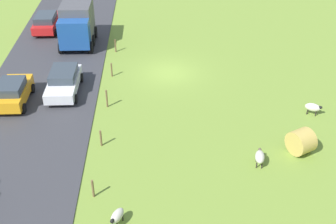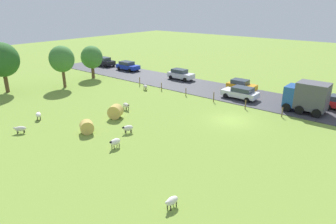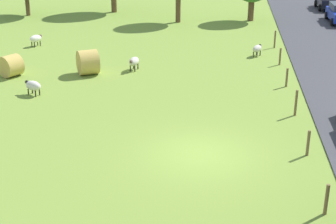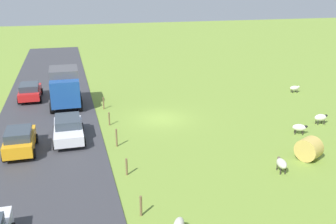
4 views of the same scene
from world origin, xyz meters
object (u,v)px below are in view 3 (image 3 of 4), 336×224
sheep_2 (33,86)px  sheep_1 (257,49)px  sheep_5 (36,39)px  hay_bale_1 (11,66)px  sheep_0 (134,62)px  hay_bale_0 (88,62)px  car_3 (329,0)px

sheep_2 → sheep_1: bearing=36.9°
sheep_5 → sheep_1: bearing=-3.0°
sheep_1 → hay_bale_1: size_ratio=0.88×
sheep_1 → sheep_2: bearing=-143.1°
sheep_1 → sheep_2: (-12.15, -9.12, -0.00)m
sheep_0 → sheep_2: 6.74m
sheep_0 → hay_bale_1: hay_bale_1 is taller
hay_bale_0 → sheep_5: bearing=132.2°
sheep_2 → hay_bale_1: bearing=129.4°
sheep_0 → sheep_1: size_ratio=1.04×
sheep_0 → hay_bale_1: (-6.99, -1.99, 0.08)m
sheep_0 → sheep_1: 8.67m
hay_bale_0 → car_3: 29.24m
sheep_5 → hay_bale_0: size_ratio=0.75×
sheep_5 → hay_bale_1: 7.01m
sheep_1 → hay_bale_1: hay_bale_1 is taller
sheep_1 → car_3: bearing=66.9°
sheep_5 → hay_bale_0: bearing=-47.8°
sheep_5 → sheep_2: bearing=-70.6°
sheep_1 → hay_bale_0: (-10.21, -5.20, 0.22)m
sheep_0 → sheep_5: size_ratio=1.06×
sheep_2 → hay_bale_0: bearing=63.7°
sheep_2 → hay_bale_1: size_ratio=0.88×
hay_bale_1 → car_3: size_ratio=0.32×
hay_bale_1 → car_3: (22.28, 24.06, 0.28)m
hay_bale_0 → car_3: size_ratio=0.37×
sheep_5 → car_3: size_ratio=0.28×
sheep_2 → hay_bale_1: hay_bale_1 is taller
sheep_5 → hay_bale_0: 8.12m
sheep_1 → hay_bale_1: 15.84m
sheep_0 → sheep_1: bearing=28.4°
sheep_1 → sheep_2: 15.19m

